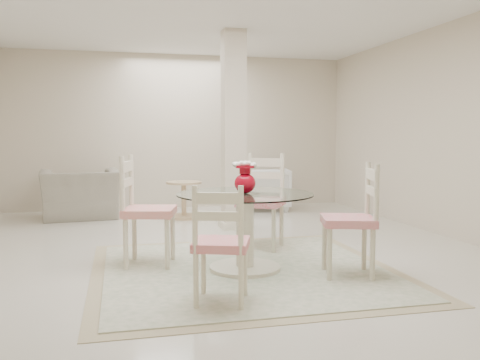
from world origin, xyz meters
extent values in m
plane|color=silver|center=(0.00, 0.00, 0.00)|extent=(7.00, 7.00, 0.00)
cube|color=beige|center=(0.00, 3.50, 1.35)|extent=(6.00, 0.02, 2.70)
cube|color=beige|center=(0.00, -3.50, 1.35)|extent=(6.00, 0.02, 2.70)
cube|color=beige|center=(3.00, 0.00, 1.35)|extent=(0.02, 7.00, 2.70)
cube|color=white|center=(0.00, 0.00, 2.70)|extent=(6.00, 7.00, 0.02)
cube|color=beige|center=(0.50, 1.30, 1.35)|extent=(0.30, 0.30, 2.70)
cube|color=tan|center=(0.10, -0.94, 0.00)|extent=(2.83, 2.83, 0.01)
cube|color=beige|center=(0.10, -0.94, 0.01)|extent=(2.59, 2.59, 0.01)
cylinder|color=beige|center=(0.10, -0.94, 0.02)|extent=(0.67, 0.67, 0.05)
cylinder|color=beige|center=(0.10, -0.94, 0.39)|extent=(0.17, 0.17, 0.69)
cylinder|color=beige|center=(0.10, -0.94, 0.72)|extent=(0.28, 0.28, 0.03)
cylinder|color=white|center=(0.10, -0.94, 0.74)|extent=(1.28, 1.28, 0.01)
ellipsoid|color=#A70517|center=(0.10, -0.94, 0.84)|extent=(0.20, 0.20, 0.19)
cylinder|color=#A70517|center=(0.10, -0.94, 0.95)|extent=(0.11, 0.11, 0.06)
cylinder|color=#A70517|center=(0.10, -0.94, 0.99)|extent=(0.17, 0.17, 0.02)
ellipsoid|color=white|center=(0.10, -0.94, 1.02)|extent=(0.12, 0.12, 0.05)
ellipsoid|color=white|center=(0.16, -0.92, 1.00)|extent=(0.12, 0.12, 0.05)
ellipsoid|color=white|center=(0.05, -0.91, 1.01)|extent=(0.12, 0.12, 0.05)
cylinder|color=beige|center=(0.84, -1.11, 0.24)|extent=(0.05, 0.05, 0.48)
cylinder|color=beige|center=(0.73, -1.47, 0.24)|extent=(0.05, 0.05, 0.48)
cylinder|color=beige|center=(1.20, -1.21, 0.24)|extent=(0.05, 0.05, 0.48)
cylinder|color=beige|center=(1.09, -1.57, 0.24)|extent=(0.05, 0.05, 0.48)
cube|color=red|center=(0.96, -1.34, 0.51)|extent=(0.56, 0.56, 0.07)
cube|color=beige|center=(1.16, -1.40, 0.86)|extent=(0.16, 0.41, 0.56)
cylinder|color=beige|center=(0.24, -0.15, 0.25)|extent=(0.05, 0.05, 0.50)
cylinder|color=beige|center=(0.57, -0.35, 0.25)|extent=(0.05, 0.05, 0.50)
cylinder|color=beige|center=(0.44, 0.19, 0.25)|extent=(0.05, 0.05, 0.50)
cylinder|color=beige|center=(0.77, -0.01, 0.25)|extent=(0.05, 0.05, 0.50)
cube|color=red|center=(0.50, -0.08, 0.53)|extent=(0.65, 0.65, 0.08)
cube|color=beige|center=(0.61, 0.11, 0.90)|extent=(0.39, 0.26, 0.58)
cylinder|color=beige|center=(-0.61, -0.78, 0.25)|extent=(0.05, 0.05, 0.50)
cylinder|color=beige|center=(-0.52, -0.40, 0.25)|extent=(0.05, 0.05, 0.50)
cylinder|color=beige|center=(-1.00, -0.68, 0.25)|extent=(0.05, 0.05, 0.50)
cylinder|color=beige|center=(-0.90, -0.30, 0.25)|extent=(0.05, 0.05, 0.50)
cube|color=red|center=(-0.76, -0.54, 0.54)|extent=(0.58, 0.58, 0.08)
cube|color=beige|center=(-0.97, -0.49, 0.91)|extent=(0.15, 0.44, 0.59)
cylinder|color=#F0EAC6|center=(-0.09, -1.70, 0.21)|extent=(0.04, 0.04, 0.43)
cylinder|color=#F0EAC6|center=(-0.40, -1.59, 0.21)|extent=(0.04, 0.04, 0.43)
cylinder|color=#F0EAC6|center=(-0.19, -2.01, 0.21)|extent=(0.04, 0.04, 0.43)
cylinder|color=#F0EAC6|center=(-0.51, -1.91, 0.21)|extent=(0.04, 0.04, 0.43)
cube|color=red|center=(-0.30, -1.80, 0.46)|extent=(0.52, 0.52, 0.06)
cube|color=#F0EAC6|center=(-0.36, -1.98, 0.77)|extent=(0.36, 0.16, 0.50)
imported|color=gray|center=(-1.63, 2.67, 0.38)|extent=(1.25, 1.12, 0.75)
imported|color=silver|center=(1.45, 2.88, 0.36)|extent=(0.91, 0.93, 0.72)
cylinder|color=tan|center=(-0.07, 2.30, 0.02)|extent=(0.53, 0.53, 0.04)
cylinder|color=tan|center=(-0.07, 2.30, 0.28)|extent=(0.08, 0.08, 0.50)
cylinder|color=tan|center=(-0.07, 2.30, 0.55)|extent=(0.55, 0.55, 0.03)
camera|label=1|loc=(-1.04, -5.53, 1.28)|focal=38.00mm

